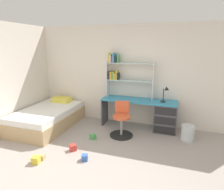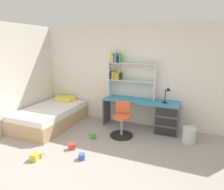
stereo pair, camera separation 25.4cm
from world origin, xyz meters
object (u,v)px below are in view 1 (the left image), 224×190
(bed_platform, at_px, (48,117))
(bookshelf_hutch, at_px, (122,72))
(toy_block_blue_3, at_px, (85,158))
(swivel_chair, at_px, (122,123))
(toy_block_red_2, at_px, (73,148))
(waste_bin, at_px, (188,133))
(toy_block_green_1, at_px, (93,137))
(toy_block_yellow_0, at_px, (36,160))
(toy_block_natural_4, at_px, (42,157))
(desk, at_px, (158,114))
(desk_lamp, at_px, (166,92))

(bed_platform, bearing_deg, bookshelf_hutch, 25.02)
(bookshelf_hutch, xyz_separation_m, toy_block_blue_3, (-0.15, -1.90, -1.31))
(swivel_chair, relative_size, toy_block_red_2, 6.56)
(waste_bin, height_order, toy_block_green_1, waste_bin)
(waste_bin, relative_size, toy_block_green_1, 3.06)
(toy_block_green_1, bearing_deg, bed_platform, 167.99)
(bookshelf_hutch, distance_m, toy_block_blue_3, 2.31)
(toy_block_yellow_0, relative_size, toy_block_natural_4, 1.40)
(desk, relative_size, waste_bin, 5.40)
(toy_block_yellow_0, distance_m, toy_block_blue_3, 0.84)
(bookshelf_hutch, relative_size, waste_bin, 3.49)
(swivel_chair, distance_m, toy_block_green_1, 0.71)
(desk_lamp, xyz_separation_m, toy_block_green_1, (-1.44, -0.91, -0.92))
(swivel_chair, xyz_separation_m, toy_block_green_1, (-0.54, -0.39, -0.25))
(desk, relative_size, swivel_chair, 2.35)
(desk, xyz_separation_m, toy_block_green_1, (-1.29, -0.96, -0.34))
(bookshelf_hutch, distance_m, desk_lamp, 1.17)
(bookshelf_hutch, distance_m, waste_bin, 2.06)
(bed_platform, bearing_deg, toy_block_red_2, -35.69)
(waste_bin, bearing_deg, desk, 152.68)
(waste_bin, distance_m, toy_block_red_2, 2.44)
(toy_block_green_1, bearing_deg, toy_block_natural_4, -117.87)
(desk, height_order, bed_platform, desk)
(desk, xyz_separation_m, waste_bin, (0.67, -0.35, -0.23))
(waste_bin, relative_size, toy_block_yellow_0, 2.66)
(desk_lamp, xyz_separation_m, toy_block_yellow_0, (-2.01, -2.06, -0.91))
(toy_block_green_1, bearing_deg, toy_block_blue_3, -76.02)
(bed_platform, xyz_separation_m, toy_block_red_2, (1.20, -0.86, -0.18))
(toy_block_blue_3, bearing_deg, toy_block_natural_4, -163.73)
(desk, relative_size, toy_block_red_2, 15.43)
(desk, height_order, toy_block_yellow_0, desk)
(waste_bin, relative_size, toy_block_natural_4, 3.72)
(bookshelf_hutch, height_order, swivel_chair, bookshelf_hutch)
(desk, xyz_separation_m, toy_block_blue_3, (-1.09, -1.76, -0.35))
(desk, relative_size, toy_block_natural_4, 20.09)
(bookshelf_hutch, distance_m, swivel_chair, 1.28)
(bed_platform, height_order, toy_block_red_2, bed_platform)
(bookshelf_hutch, relative_size, desk_lamp, 3.06)
(swivel_chair, distance_m, toy_block_blue_3, 1.27)
(bed_platform, xyz_separation_m, toy_block_green_1, (1.37, -0.29, -0.18))
(waste_bin, relative_size, toy_block_blue_3, 3.17)
(toy_block_red_2, bearing_deg, desk, 46.35)
(toy_block_red_2, xyz_separation_m, toy_block_blue_3, (0.37, -0.24, -0.01))
(toy_block_green_1, relative_size, toy_block_natural_4, 1.21)
(toy_block_green_1, bearing_deg, swivel_chair, 35.90)
(desk_lamp, xyz_separation_m, waste_bin, (0.52, -0.30, -0.80))
(bookshelf_hutch, xyz_separation_m, toy_block_red_2, (-0.52, -1.66, -1.30))
(bookshelf_hutch, height_order, toy_block_blue_3, bookshelf_hutch)
(toy_block_red_2, relative_size, toy_block_natural_4, 1.30)
(toy_block_blue_3, bearing_deg, bed_platform, 145.04)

